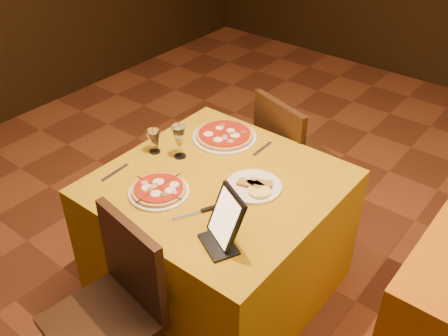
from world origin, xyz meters
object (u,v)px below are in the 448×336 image
Objects in this scene: chair_main_near at (101,322)px; chair_main_far at (299,159)px; water_glass at (154,142)px; wine_glass at (179,141)px; tablet at (226,218)px; main_table at (219,236)px; pizza_far at (225,136)px; pizza_near at (159,191)px.

chair_main_far is (0.00, 1.60, 0.00)m from chair_main_near.
chair_main_far is 0.99m from water_glass.
tablet is (0.59, -0.34, 0.03)m from wine_glass.
main_table is 0.62m from water_glass.
water_glass is (-0.21, -0.34, 0.05)m from pizza_far.
chair_main_near is at bearing 106.89° from chair_main_far.
water_glass is (-0.14, -0.05, -0.03)m from wine_glass.
chair_main_far is at bearing 68.80° from wine_glass.
wine_glass is (-0.07, -0.29, 0.08)m from pizza_far.
water_glass is at bearing -159.48° from wine_glass.
chair_main_far reaches higher than pizza_near.
chair_main_near reaches higher than pizza_far.
pizza_far is (-0.23, 0.33, 0.39)m from main_table.
tablet reaches higher than chair_main_far.
water_glass is 0.53× the size of tablet.
chair_main_far is at bearing 90.00° from main_table.
main_table is 0.81m from chair_main_far.
wine_glass is 0.78× the size of tablet.
chair_main_near is at bearing -61.06° from water_glass.
chair_main_near is 1.19m from pizza_far.
tablet is (0.45, -0.05, 0.10)m from pizza_near.
wine_glass is (-0.30, 0.84, 0.39)m from chair_main_near.
chair_main_near reaches higher than water_glass.
water_glass reaches higher than pizza_near.
pizza_far is 0.40m from water_glass.
pizza_near is 0.59m from pizza_far.
tablet is at bearing -5.91° from pizza_near.
water_glass is (-0.43, -0.82, 0.36)m from chair_main_far.
pizza_near reaches higher than main_table.
wine_glass is 0.68m from tablet.
chair_main_far is 3.73× the size of tablet.
main_table is 0.56m from wine_glass.
main_table is 8.46× the size of water_glass.
pizza_near is at bearing -83.39° from pizza_far.
wine_glass is at bearing 85.68° from chair_main_far.
tablet is (0.29, -1.11, 0.41)m from chair_main_far.
pizza_near is (-0.16, 0.54, 0.31)m from chair_main_near.
water_glass is at bearing -178.26° from main_table.
tablet is at bearing -50.88° from pizza_far.
chair_main_near is at bearing -78.62° from pizza_far.
wine_glass is (-0.30, 0.04, 0.47)m from main_table.
wine_glass reaches higher than pizza_far.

